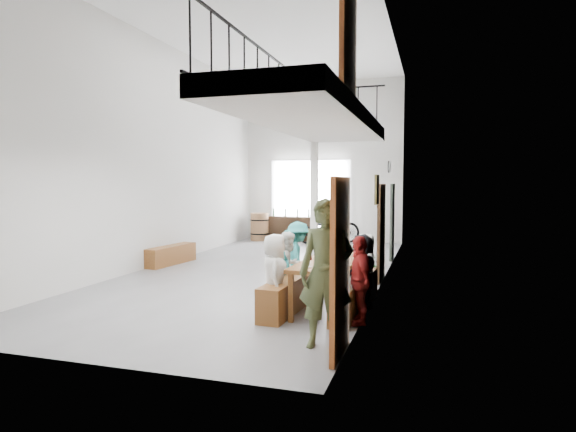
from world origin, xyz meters
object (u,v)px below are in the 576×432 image
(tasting_table, at_px, (329,266))
(serving_counter, at_px, (291,229))
(oak_barrel, at_px, (260,227))
(host_standing, at_px, (326,274))
(bicycle_near, at_px, (324,230))
(bench_inner, at_px, (293,291))
(side_bench, at_px, (171,255))

(tasting_table, relative_size, serving_counter, 1.30)
(oak_barrel, xyz_separation_m, host_standing, (4.58, -10.11, 0.44))
(host_standing, distance_m, bicycle_near, 10.09)
(bench_inner, distance_m, host_standing, 2.07)
(host_standing, relative_size, bicycle_near, 1.06)
(oak_barrel, relative_size, serving_counter, 0.60)
(host_standing, xyz_separation_m, bicycle_near, (-2.20, 9.84, -0.47))
(tasting_table, xyz_separation_m, oak_barrel, (-4.25, 8.33, -0.23))
(side_bench, distance_m, bicycle_near, 5.74)
(bench_inner, height_order, side_bench, bench_inner)
(oak_barrel, distance_m, host_standing, 11.11)
(side_bench, xyz_separation_m, serving_counter, (1.49, 5.53, 0.19))
(serving_counter, height_order, bicycle_near, bicycle_near)
(tasting_table, relative_size, bench_inner, 0.91)
(side_bench, bearing_deg, host_standing, -44.08)
(side_bench, relative_size, oak_barrel, 1.71)
(tasting_table, bearing_deg, serving_counter, 112.53)
(host_standing, bearing_deg, bicycle_near, 102.17)
(tasting_table, height_order, bench_inner, tasting_table)
(side_bench, distance_m, oak_barrel, 5.30)
(serving_counter, relative_size, host_standing, 0.87)
(tasting_table, distance_m, side_bench, 5.59)
(tasting_table, xyz_separation_m, bicycle_near, (-1.87, 8.06, -0.25))
(bench_inner, bearing_deg, oak_barrel, 116.78)
(bench_inner, bearing_deg, host_standing, -58.80)
(bench_inner, height_order, oak_barrel, oak_barrel)
(host_standing, height_order, bicycle_near, host_standing)
(tasting_table, xyz_separation_m, side_bench, (-4.66, 3.05, -0.47))
(oak_barrel, bearing_deg, bench_inner, -66.41)
(tasting_table, bearing_deg, bench_inner, -173.77)
(tasting_table, relative_size, bicycle_near, 1.20)
(bench_inner, distance_m, side_bench, 5.11)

